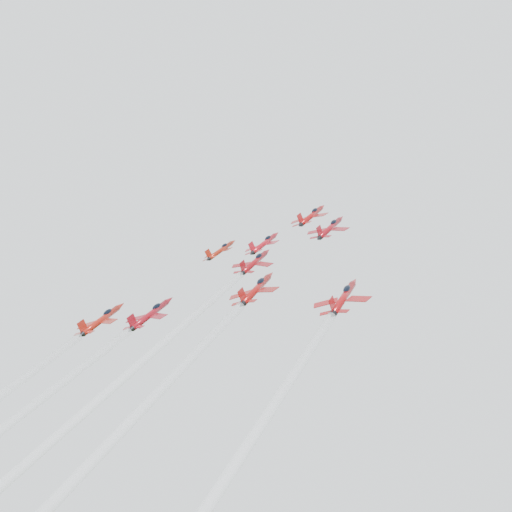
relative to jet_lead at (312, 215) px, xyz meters
The scene contains 7 objects.
jet_lead is the anchor object (origin of this frame).
jet_row2_left 23.16m from the jet_lead, 144.36° to the right, with size 8.70×10.88×7.75m.
jet_row2_center 16.23m from the jet_lead, 111.01° to the right, with size 9.32×11.67×8.30m.
jet_row2_right 16.24m from the jet_lead, 44.48° to the right, with size 9.82×12.28×8.74m.
jet_center 73.20m from the jet_lead, 90.68° to the right, with size 9.50×86.02×59.17m.
jet_rear_right 91.80m from the jet_lead, 83.76° to the right, with size 10.22×92.63×63.72m.
jet_rear_farright 99.45m from the jet_lead, 69.80° to the right, with size 9.43×85.45×58.78m.
Camera 1 is at (75.12, -104.77, 129.24)m, focal length 45.00 mm.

